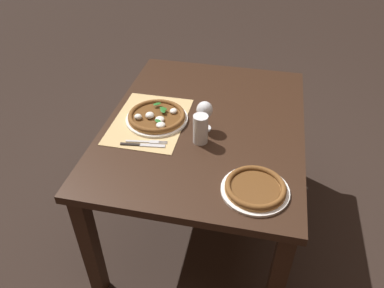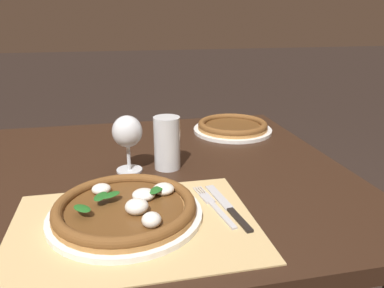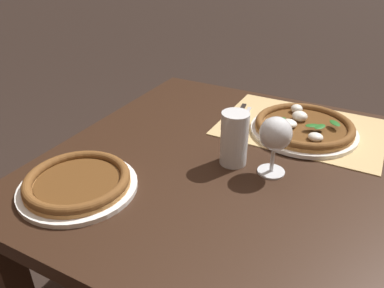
# 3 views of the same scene
# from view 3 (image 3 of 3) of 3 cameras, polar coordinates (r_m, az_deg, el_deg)

# --- Properties ---
(dining_table) EXTENTS (1.30, 1.00, 0.74)m
(dining_table) POSITION_cam_3_polar(r_m,az_deg,el_deg) (1.04, 14.64, -9.36)
(dining_table) COLOR black
(dining_table) RESTS_ON ground
(paper_placemat) EXTENTS (0.49, 0.36, 0.00)m
(paper_placemat) POSITION_cam_3_polar(r_m,az_deg,el_deg) (1.23, 16.25, 2.45)
(paper_placemat) COLOR tan
(paper_placemat) RESTS_ON dining_table
(pizza_near) EXTENTS (0.32, 0.32, 0.05)m
(pizza_near) POSITION_cam_3_polar(r_m,az_deg,el_deg) (1.18, 16.62, 2.54)
(pizza_near) COLOR white
(pizza_near) RESTS_ON paper_placemat
(pizza_far) EXTENTS (0.28, 0.28, 0.04)m
(pizza_far) POSITION_cam_3_polar(r_m,az_deg,el_deg) (0.93, -17.04, -5.66)
(pizza_far) COLOR white
(pizza_far) RESTS_ON dining_table
(wine_glass) EXTENTS (0.08, 0.08, 0.16)m
(wine_glass) POSITION_cam_3_polar(r_m,az_deg,el_deg) (0.93, 12.59, 1.17)
(wine_glass) COLOR silver
(wine_glass) RESTS_ON dining_table
(pint_glass) EXTENTS (0.07, 0.07, 0.15)m
(pint_glass) POSITION_cam_3_polar(r_m,az_deg,el_deg) (0.97, 6.45, 0.68)
(pint_glass) COLOR silver
(pint_glass) RESTS_ON dining_table
(fork) EXTENTS (0.05, 0.20, 0.00)m
(fork) POSITION_cam_3_polar(r_m,az_deg,el_deg) (1.23, 7.86, 3.67)
(fork) COLOR #B7B7BC
(fork) RESTS_ON paper_placemat
(knife) EXTENTS (0.04, 0.22, 0.01)m
(knife) POSITION_cam_3_polar(r_m,az_deg,el_deg) (1.25, 6.83, 4.14)
(knife) COLOR black
(knife) RESTS_ON paper_placemat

